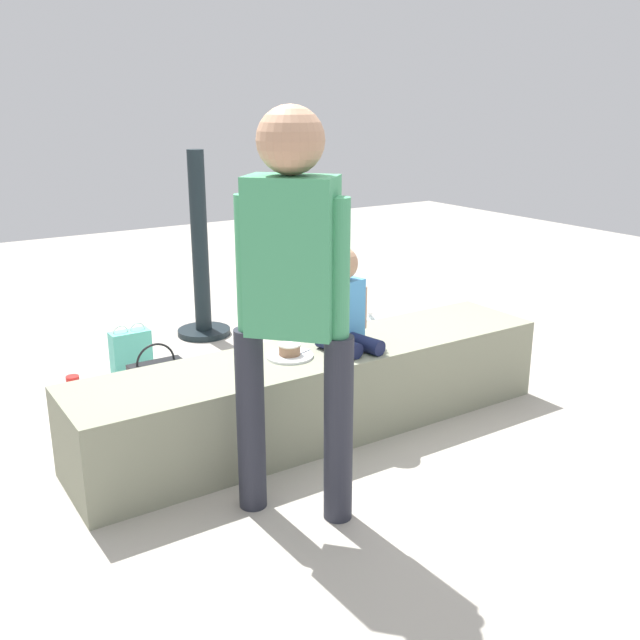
{
  "coord_description": "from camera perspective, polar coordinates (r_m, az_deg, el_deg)",
  "views": [
    {
      "loc": [
        -1.76,
        -2.69,
        1.56
      ],
      "look_at": [
        -0.18,
        -0.27,
        0.67
      ],
      "focal_mm": 40.22,
      "sensor_mm": 36.0,
      "label": 1
    }
  ],
  "objects": [
    {
      "name": "adult_standing",
      "position": [
        2.57,
        -2.22,
        2.98
      ],
      "size": [
        0.35,
        0.36,
        1.55
      ],
      "color": "#252732",
      "rests_on": "ground_plane"
    },
    {
      "name": "water_bottle_near_gift",
      "position": [
        4.77,
        3.99,
        -0.7
      ],
      "size": [
        0.08,
        0.08,
        0.22
      ],
      "color": "silver",
      "rests_on": "ground_plane"
    },
    {
      "name": "gift_bag",
      "position": [
        4.34,
        -14.8,
        -2.55
      ],
      "size": [
        0.23,
        0.11,
        0.32
      ],
      "color": "#59C6B2",
      "rests_on": "ground_plane"
    },
    {
      "name": "water_bottle_far_side",
      "position": [
        4.91,
        2.6,
        -0.02
      ],
      "size": [
        0.07,
        0.07,
        0.24
      ],
      "color": "silver",
      "rests_on": "ground_plane"
    },
    {
      "name": "cake_box_white",
      "position": [
        3.96,
        -2.37,
        -5.23
      ],
      "size": [
        0.36,
        0.34,
        0.1
      ],
      "primitive_type": "cube",
      "rotation": [
        0.0,
        0.0,
        -0.27
      ],
      "color": "white",
      "rests_on": "ground_plane"
    },
    {
      "name": "railing_post",
      "position": [
        4.9,
        -9.46,
        4.22
      ],
      "size": [
        0.36,
        0.36,
        1.25
      ],
      "color": "black",
      "rests_on": "ground_plane"
    },
    {
      "name": "concrete_ledge",
      "position": [
        3.49,
        0.04,
        -5.64
      ],
      "size": [
        2.41,
        0.5,
        0.42
      ],
      "primitive_type": "cube",
      "color": "gray",
      "rests_on": "ground_plane"
    },
    {
      "name": "ground_plane",
      "position": [
        3.57,
        0.04,
        -8.71
      ],
      "size": [
        12.0,
        12.0,
        0.0
      ],
      "primitive_type": "plane",
      "color": "#A59E93"
    },
    {
      "name": "party_cup_red",
      "position": [
        4.19,
        -19.04,
        -4.92
      ],
      "size": [
        0.07,
        0.07,
        0.11
      ],
      "primitive_type": "cylinder",
      "color": "red",
      "rests_on": "ground_plane"
    },
    {
      "name": "child_seated",
      "position": [
        3.41,
        1.79,
        1.34
      ],
      "size": [
        0.28,
        0.34,
        0.48
      ],
      "color": "#161C3F",
      "rests_on": "concrete_ledge"
    },
    {
      "name": "cake_plate",
      "position": [
        3.32,
        -2.43,
        -2.61
      ],
      "size": [
        0.22,
        0.22,
        0.07
      ],
      "color": "white",
      "rests_on": "concrete_ledge"
    },
    {
      "name": "handbag_black_leather",
      "position": [
        3.95,
        -12.84,
        -4.68
      ],
      "size": [
        0.29,
        0.11,
        0.33
      ],
      "color": "black",
      "rests_on": "ground_plane"
    }
  ]
}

